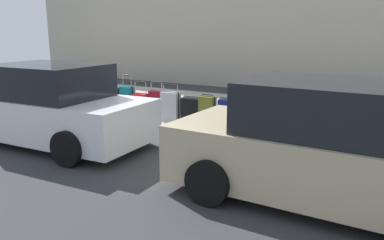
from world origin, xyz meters
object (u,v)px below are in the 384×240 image
object	(u,v)px
suitcase_black_6	(191,111)
parked_car_beige_0	(328,147)
suitcase_red_2	(271,119)
suitcase_maroon_8	(157,104)
suitcase_olive_5	(207,111)
suitcase_red_9	(141,105)
suitcase_navy_4	(228,114)
suitcase_silver_7	(171,107)
suitcase_teal_10	(128,100)
suitcase_teal_3	(249,116)
fire_hydrant	(94,96)
bollard_post	(78,97)
suitcase_maroon_1	(295,121)
suitcase_navy_11	(112,100)
suitcase_silver_0	(321,123)
parked_car_white_1	(51,107)

from	to	relation	value
suitcase_black_6	parked_car_beige_0	world-z (taller)	parked_car_beige_0
suitcase_red_2	suitcase_maroon_8	world-z (taller)	suitcase_red_2
suitcase_olive_5	suitcase_red_9	size ratio (longest dim) A/B	0.83
suitcase_navy_4	suitcase_silver_7	world-z (taller)	suitcase_silver_7
suitcase_olive_5	parked_car_beige_0	distance (m)	4.04
suitcase_navy_4	suitcase_red_9	bearing A→B (deg)	-0.18
suitcase_silver_7	parked_car_beige_0	world-z (taller)	parked_car_beige_0
suitcase_black_6	suitcase_teal_10	world-z (taller)	suitcase_teal_10
suitcase_maroon_8	suitcase_red_9	size ratio (longest dim) A/B	1.02
suitcase_teal_3	parked_car_beige_0	world-z (taller)	parked_car_beige_0
suitcase_red_2	suitcase_olive_5	xyz separation A→B (m)	(1.50, 0.11, 0.02)
fire_hydrant	bollard_post	size ratio (longest dim) A/B	1.10
suitcase_maroon_1	suitcase_black_6	bearing A→B (deg)	1.54
suitcase_navy_4	bollard_post	distance (m)	4.61
suitcase_teal_3	suitcase_olive_5	world-z (taller)	suitcase_teal_3
suitcase_teal_3	suitcase_navy_11	distance (m)	3.95
suitcase_navy_11	suitcase_silver_0	bearing A→B (deg)	-179.20
suitcase_maroon_8	suitcase_red_9	bearing A→B (deg)	5.61
suitcase_maroon_1	suitcase_navy_11	world-z (taller)	suitcase_maroon_1
suitcase_navy_4	suitcase_teal_10	size ratio (longest dim) A/B	0.67
suitcase_olive_5	suitcase_maroon_8	world-z (taller)	suitcase_maroon_8
suitcase_silver_7	parked_car_beige_0	size ratio (longest dim) A/B	0.21
suitcase_maroon_8	bollard_post	size ratio (longest dim) A/B	1.40
suitcase_red_2	suitcase_black_6	world-z (taller)	suitcase_red_2
suitcase_black_6	suitcase_red_9	xyz separation A→B (m)	(1.52, -0.00, -0.01)
suitcase_silver_0	suitcase_silver_7	world-z (taller)	suitcase_silver_7
suitcase_silver_7	suitcase_navy_11	size ratio (longest dim) A/B	1.04
suitcase_black_6	suitcase_teal_10	distance (m)	1.97
suitcase_black_6	suitcase_silver_7	xyz separation A→B (m)	(0.54, 0.07, 0.06)
suitcase_red_2	suitcase_olive_5	distance (m)	1.51
suitcase_silver_0	parked_car_beige_0	bearing A→B (deg)	104.16
suitcase_maroon_1	fire_hydrant	xyz separation A→B (m)	(5.67, 0.07, 0.04)
suitcase_maroon_8	fire_hydrant	xyz separation A→B (m)	(2.14, 0.05, 0.03)
suitcase_olive_5	suitcase_black_6	bearing A→B (deg)	-9.43
suitcase_maroon_1	suitcase_olive_5	size ratio (longest dim) A/B	1.18
fire_hydrant	suitcase_olive_5	bearing A→B (deg)	178.81
suitcase_silver_7	suitcase_silver_0	bearing A→B (deg)	-178.51
suitcase_red_9	bollard_post	distance (m)	2.13
suitcase_black_6	bollard_post	distance (m)	3.64
bollard_post	fire_hydrant	bearing A→B (deg)	-161.92
bollard_post	suitcase_black_6	bearing A→B (deg)	-177.56
suitcase_maroon_1	bollard_post	xyz separation A→B (m)	(6.13, 0.22, -0.01)
fire_hydrant	parked_car_beige_0	size ratio (longest dim) A/B	0.17
suitcase_red_9	fire_hydrant	world-z (taller)	suitcase_red_9
suitcase_red_2	parked_car_white_1	world-z (taller)	parked_car_white_1
suitcase_black_6	parked_car_white_1	xyz separation A→B (m)	(1.87, 2.54, 0.33)
suitcase_teal_3	suitcase_black_6	size ratio (longest dim) A/B	1.40
suitcase_navy_11	suitcase_red_9	bearing A→B (deg)	-176.44
suitcase_red_2	suitcase_red_9	world-z (taller)	suitcase_red_2
suitcase_olive_5	parked_car_beige_0	bearing A→B (deg)	142.43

